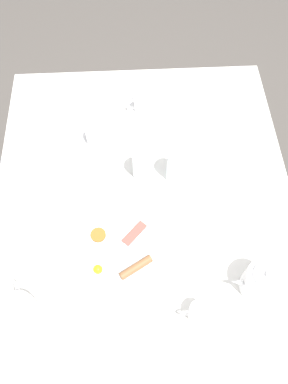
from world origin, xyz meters
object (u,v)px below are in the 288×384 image
object	(u,v)px
breakfast_plate	(117,253)
fork_by_plate	(39,143)
teapot_far	(20,314)
napkin_folded	(71,97)
creamer_jug	(199,313)
teacup_with_saucer_left	(98,135)
teacup_with_saucer_right	(145,103)
water_glass_tall	(177,166)
spoon_for_tea	(115,344)
knife_by_plate	(217,128)
teapot_near	(263,281)
water_glass_short	(143,165)

from	to	relation	value
breakfast_plate	fork_by_plate	distance (m)	0.52
teapot_far	napkin_folded	world-z (taller)	teapot_far
creamer_jug	breakfast_plate	bearing A→B (deg)	-40.62
teacup_with_saucer_left	napkin_folded	size ratio (longest dim) A/B	0.86
teacup_with_saucer_right	water_glass_tall	distance (m)	0.33
creamer_jug	napkin_folded	size ratio (longest dim) A/B	0.50
teacup_with_saucer_right	spoon_for_tea	size ratio (longest dim) A/B	0.92
fork_by_plate	breakfast_plate	bearing A→B (deg)	122.37
knife_by_plate	fork_by_plate	bearing A→B (deg)	2.80
teapot_far	spoon_for_tea	size ratio (longest dim) A/B	1.22
teacup_with_saucer_left	fork_by_plate	distance (m)	0.22
teacup_with_saucer_right	creamer_jug	distance (m)	0.78
napkin_folded	breakfast_plate	bearing A→B (deg)	104.78
teapot_near	fork_by_plate	world-z (taller)	teapot_near
napkin_folded	teapot_far	bearing A→B (deg)	83.74
teapot_far	teacup_with_saucer_right	world-z (taller)	teapot_far
breakfast_plate	spoon_for_tea	distance (m)	0.26
napkin_folded	spoon_for_tea	xyz separation A→B (m)	(-0.16, 0.91, -0.00)
teapot_near	creamer_jug	distance (m)	0.20
fork_by_plate	spoon_for_tea	size ratio (longest dim) A/B	1.04
teapot_far	knife_by_plate	world-z (taller)	teapot_far
teapot_far	teacup_with_saucer_right	size ratio (longest dim) A/B	1.32
teapot_far	knife_by_plate	distance (m)	0.92
napkin_folded	fork_by_plate	bearing A→B (deg)	63.88
breakfast_plate	water_glass_short	bearing A→B (deg)	-108.27
water_glass_tall	water_glass_short	world-z (taller)	water_glass_tall
teapot_far	napkin_folded	bearing A→B (deg)	155.87
creamer_jug	napkin_folded	bearing A→B (deg)	-64.80
water_glass_short	fork_by_plate	bearing A→B (deg)	-22.01
teacup_with_saucer_right	fork_by_plate	distance (m)	0.42
water_glass_short	napkin_folded	distance (m)	0.46
creamer_jug	teacup_with_saucer_left	bearing A→B (deg)	-65.71
teacup_with_saucer_right	creamer_jug	bearing A→B (deg)	98.03
water_glass_short	spoon_for_tea	distance (m)	0.56
teacup_with_saucer_right	water_glass_short	distance (m)	0.30
teacup_with_saucer_left	knife_by_plate	distance (m)	0.44
breakfast_plate	spoon_for_tea	world-z (taller)	breakfast_plate
teapot_near	teacup_with_saucer_left	world-z (taller)	teapot_near
water_glass_short	spoon_for_tea	bearing A→B (deg)	79.21
water_glass_short	teapot_far	bearing A→B (deg)	52.42
teacup_with_saucer_right	knife_by_plate	distance (m)	0.29
creamer_jug	teacup_with_saucer_right	bearing A→B (deg)	-81.97
teapot_near	knife_by_plate	world-z (taller)	teapot_near
breakfast_plate	napkin_folded	xyz separation A→B (m)	(0.17, -0.65, -0.00)
teapot_far	fork_by_plate	distance (m)	0.62
water_glass_tall	fork_by_plate	bearing A→B (deg)	-19.10
water_glass_short	creamer_jug	size ratio (longest dim) A/B	1.34
water_glass_short	creamer_jug	distance (m)	0.50
breakfast_plate	napkin_folded	world-z (taller)	breakfast_plate
teacup_with_saucer_left	teacup_with_saucer_right	size ratio (longest dim) A/B	1.00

